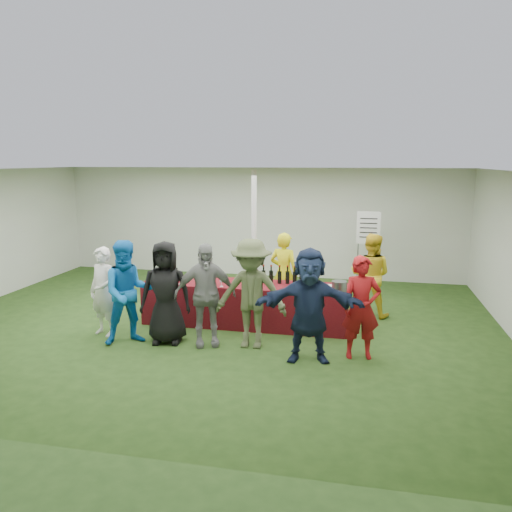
% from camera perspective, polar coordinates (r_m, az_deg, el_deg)
% --- Properties ---
extents(ground, '(60.00, 60.00, 0.00)m').
position_cam_1_polar(ground, '(8.97, -5.01, -7.86)').
color(ground, '#284719').
rests_on(ground, ground).
extents(tent, '(10.00, 10.00, 10.00)m').
position_cam_1_polar(tent, '(9.65, -0.23, 1.79)').
color(tent, white).
rests_on(tent, ground).
extents(serving_table, '(3.60, 0.80, 0.75)m').
position_cam_1_polar(serving_table, '(8.86, -1.27, -5.51)').
color(serving_table, maroon).
rests_on(serving_table, ground).
extents(wine_bottles, '(0.87, 0.09, 0.32)m').
position_cam_1_polar(wine_bottles, '(8.74, 3.51, -2.41)').
color(wine_bottles, black).
rests_on(wine_bottles, serving_table).
extents(wine_glasses, '(1.10, 0.13, 0.16)m').
position_cam_1_polar(wine_glasses, '(8.75, -7.67, -2.53)').
color(wine_glasses, silver).
rests_on(wine_glasses, serving_table).
extents(water_bottle, '(0.07, 0.07, 0.23)m').
position_cam_1_polar(water_bottle, '(8.82, -1.13, -2.38)').
color(water_bottle, silver).
rests_on(water_bottle, serving_table).
extents(bar_towel, '(0.25, 0.18, 0.03)m').
position_cam_1_polar(bar_towel, '(8.60, 8.79, -3.46)').
color(bar_towel, white).
rests_on(bar_towel, serving_table).
extents(dump_bucket, '(0.25, 0.25, 0.18)m').
position_cam_1_polar(dump_bucket, '(8.31, 9.49, -3.45)').
color(dump_bucket, slate).
rests_on(dump_bucket, serving_table).
extents(wine_list_sign, '(0.50, 0.03, 1.80)m').
position_cam_1_polar(wine_list_sign, '(10.99, 12.69, 2.47)').
color(wine_list_sign, slate).
rests_on(wine_list_sign, ground).
extents(staff_pourer, '(0.65, 0.52, 1.56)m').
position_cam_1_polar(staff_pourer, '(9.42, 3.21, -1.99)').
color(staff_pourer, yellow).
rests_on(staff_pourer, ground).
extents(staff_back, '(0.87, 0.75, 1.56)m').
position_cam_1_polar(staff_back, '(9.51, 12.95, -2.14)').
color(staff_back, yellow).
rests_on(staff_back, ground).
extents(customer_0, '(0.63, 0.51, 1.49)m').
position_cam_1_polar(customer_0, '(8.64, -17.06, -3.91)').
color(customer_0, white).
rests_on(customer_0, ground).
extents(customer_1, '(1.02, 0.97, 1.66)m').
position_cam_1_polar(customer_1, '(8.13, -14.38, -4.05)').
color(customer_1, blue).
rests_on(customer_1, ground).
extents(customer_2, '(0.88, 0.65, 1.64)m').
position_cam_1_polar(customer_2, '(8.04, -10.28, -4.12)').
color(customer_2, black).
rests_on(customer_2, ground).
extents(customer_3, '(1.04, 0.73, 1.64)m').
position_cam_1_polar(customer_3, '(7.83, -5.84, -4.43)').
color(customer_3, gray).
rests_on(customer_3, ground).
extents(customer_4, '(1.11, 0.65, 1.72)m').
position_cam_1_polar(customer_4, '(7.69, -0.55, -4.34)').
color(customer_4, '#4C5633').
rests_on(customer_4, ground).
extents(customer_5, '(1.60, 0.70, 1.67)m').
position_cam_1_polar(customer_5, '(7.23, 6.09, -5.61)').
color(customer_5, '#182441').
rests_on(customer_5, ground).
extents(customer_6, '(0.61, 0.46, 1.53)m').
position_cam_1_polar(customer_6, '(7.47, 11.94, -5.79)').
color(customer_6, maroon).
rests_on(customer_6, ground).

